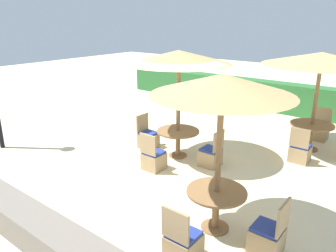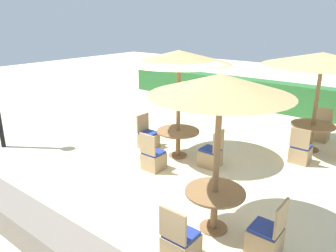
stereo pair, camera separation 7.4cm
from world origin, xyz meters
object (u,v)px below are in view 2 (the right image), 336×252
round_table_center (178,136)px  patio_chair_front_right_south (180,244)px  patio_chair_back_right_south (300,152)px  patio_chair_center_west (148,138)px  patio_chair_center_south (153,159)px  patio_chair_front_right_east (266,238)px  round_table_front_right (215,200)px  patio_chair_center_east (211,156)px  parasol_front_right (221,86)px  parasol_back_right (323,59)px  parasol_center (179,58)px  patio_chair_back_right_north (321,132)px  round_table_back_right (312,129)px

round_table_center → patio_chair_front_right_south: bearing=-52.8°
patio_chair_back_right_south → round_table_center: (-2.62, -1.58, 0.30)m
patio_chair_center_west → patio_chair_center_south: size_ratio=1.00×
patio_chair_center_south → patio_chair_front_right_east: same height
patio_chair_back_right_south → round_table_front_right: bearing=-94.4°
patio_chair_center_east → parasol_front_right: bearing=-147.6°
patio_chair_center_south → parasol_back_right: bearing=54.1°
round_table_center → patio_chair_back_right_south: bearing=31.1°
patio_chair_back_right_south → parasol_center: (-2.62, -1.58, 2.28)m
patio_chair_back_right_south → parasol_center: bearing=-148.9°
patio_chair_back_right_south → patio_chair_center_west: bearing=-156.0°
patio_chair_center_west → patio_chair_center_south: (1.01, -0.96, 0.00)m
patio_chair_back_right_north → patio_chair_center_east: (-1.61, -3.53, 0.00)m
round_table_front_right → patio_chair_front_right_south: 1.01m
round_table_front_right → round_table_center: bearing=137.9°
patio_chair_center_east → patio_chair_front_right_east: same height
patio_chair_center_west → patio_chair_front_right_east: (4.28, -2.11, 0.00)m
patio_chair_back_right_north → patio_chair_front_right_south: 6.62m
round_table_back_right → patio_chair_center_south: (-2.58, -3.56, -0.33)m
patio_chair_center_east → patio_chair_center_south: size_ratio=1.00×
round_table_back_right → parasol_front_right: bearing=-93.1°
parasol_center → patio_chair_center_west: 2.50m
parasol_front_right → patio_chair_front_right_east: (0.93, -0.03, -2.23)m
round_table_center → patio_chair_center_south: (0.01, -0.99, -0.30)m
parasol_center → parasol_front_right: bearing=-42.1°
parasol_center → patio_chair_center_south: size_ratio=2.92×
patio_chair_center_west → parasol_front_right: size_ratio=0.35×
round_table_back_right → patio_chair_front_right_east: size_ratio=1.22×
patio_chair_center_south → parasol_front_right: (2.33, -1.12, 2.23)m
round_table_back_right → patio_chair_front_right_east: 4.77m
parasol_back_right → patio_chair_front_right_east: bearing=-81.7°
patio_chair_back_right_north → parasol_center: (-2.59, -3.55, 2.28)m
round_table_back_right → patio_chair_back_right_south: 1.04m
round_table_center → patio_chair_front_right_east: 3.92m
round_table_front_right → patio_chair_front_right_east: bearing=-2.0°
patio_chair_back_right_north → patio_chair_front_right_south: size_ratio=1.00×
round_table_back_right → patio_chair_back_right_south: bearing=-88.0°
patio_chair_center_west → patio_chair_center_south: same height
round_table_back_right → patio_chair_center_west: bearing=-144.1°
patio_chair_center_east → patio_chair_center_west: (-1.99, -0.05, 0.00)m
parasol_center → round_table_front_right: size_ratio=2.70×
parasol_back_right → patio_chair_center_east: bearing=-122.1°
patio_chair_front_right_east → round_table_center: bearing=56.8°
patio_chair_center_west → patio_chair_front_right_south: same height
patio_chair_front_right_east → patio_chair_back_right_north: bearing=6.8°
patio_chair_back_right_north → patio_chair_center_east: bearing=65.6°
patio_chair_center_south → round_table_front_right: patio_chair_center_south is taller
patio_chair_center_south → patio_chair_center_east: bearing=45.8°
parasol_back_right → round_table_back_right: (0.00, 0.00, -1.87)m
round_table_back_right → patio_chair_front_right_south: size_ratio=1.22×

